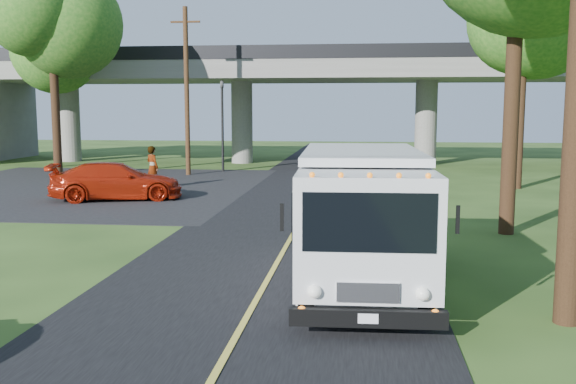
% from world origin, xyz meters
% --- Properties ---
extents(ground, '(120.00, 120.00, 0.00)m').
position_xyz_m(ground, '(0.00, 0.00, 0.00)').
color(ground, '#263E16').
rests_on(ground, ground).
extents(road, '(7.00, 90.00, 0.02)m').
position_xyz_m(road, '(0.00, 10.00, 0.01)').
color(road, black).
rests_on(road, ground).
extents(parking_lot, '(16.00, 18.00, 0.01)m').
position_xyz_m(parking_lot, '(-11.00, 18.00, 0.01)').
color(parking_lot, black).
rests_on(parking_lot, ground).
extents(lane_line, '(0.12, 90.00, 0.01)m').
position_xyz_m(lane_line, '(0.00, 10.00, 0.03)').
color(lane_line, gold).
rests_on(lane_line, road).
extents(overpass, '(54.00, 10.00, 7.30)m').
position_xyz_m(overpass, '(0.00, 32.00, 4.56)').
color(overpass, slate).
rests_on(overpass, ground).
extents(traffic_signal, '(0.18, 0.22, 5.20)m').
position_xyz_m(traffic_signal, '(-6.00, 26.00, 3.20)').
color(traffic_signal, black).
rests_on(traffic_signal, ground).
extents(utility_pole, '(1.60, 0.26, 9.00)m').
position_xyz_m(utility_pole, '(-7.50, 24.00, 4.59)').
color(utility_pole, '#472D19').
rests_on(utility_pole, ground).
extents(tree_right_far, '(5.77, 5.67, 10.99)m').
position_xyz_m(tree_right_far, '(9.21, 19.84, 8.30)').
color(tree_right_far, '#382314').
rests_on(tree_right_far, ground).
extents(tree_left_lot, '(5.60, 5.50, 10.50)m').
position_xyz_m(tree_left_lot, '(-13.79, 21.84, 7.90)').
color(tree_left_lot, '#382314').
rests_on(tree_left_lot, ground).
extents(tree_left_far, '(5.26, 5.16, 9.89)m').
position_xyz_m(tree_left_far, '(-16.79, 27.84, 7.45)').
color(tree_left_far, '#382314').
rests_on(tree_left_far, ground).
extents(step_van, '(2.69, 6.74, 2.79)m').
position_xyz_m(step_van, '(1.98, 2.97, 1.52)').
color(step_van, silver).
rests_on(step_van, ground).
extents(red_sedan, '(5.57, 3.56, 1.50)m').
position_xyz_m(red_sedan, '(-7.80, 14.40, 0.75)').
color(red_sedan, '#9E1C09').
rests_on(red_sedan, ground).
extents(pedestrian, '(0.85, 0.80, 1.95)m').
position_xyz_m(pedestrian, '(-7.50, 17.99, 0.98)').
color(pedestrian, gray).
rests_on(pedestrian, ground).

